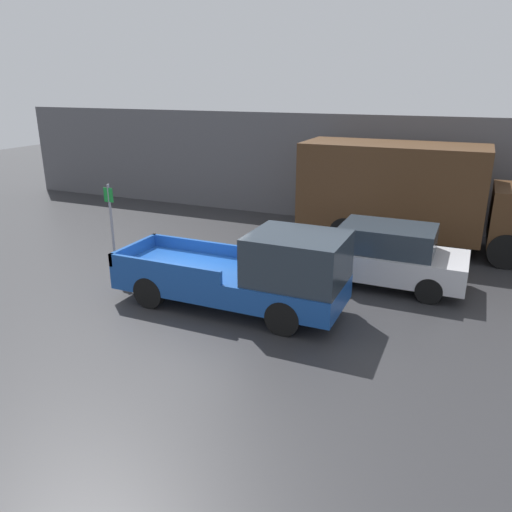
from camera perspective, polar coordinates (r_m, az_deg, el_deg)
ground_plane at (r=12.78m, az=-7.83°, el=-5.05°), size 60.00×60.00×0.00m
building_wall at (r=20.30m, az=5.67°, el=10.14°), size 28.00×0.15×4.11m
pickup_truck at (r=11.78m, az=-0.51°, el=-1.96°), size 5.61×1.94×2.04m
car at (r=13.85m, az=14.31°, el=0.13°), size 4.38×1.87×1.65m
delivery_truck at (r=17.21m, az=17.08°, el=6.96°), size 7.69×2.49×3.36m
parking_sign at (r=14.67m, az=-16.18°, el=3.55°), size 0.30×0.07×2.58m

